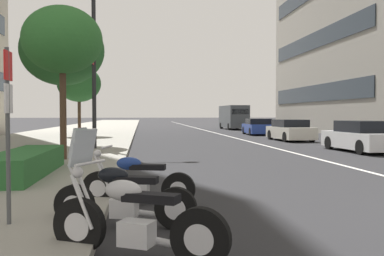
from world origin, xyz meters
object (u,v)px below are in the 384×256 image
car_mid_block_traffic (290,131)px  delivery_van_ahead (234,117)px  car_far_down_avenue (258,127)px  street_tree_mid_sidewalk (79,84)px  street_tree_by_lamp_post (62,50)px  motorcycle_mid_row (121,198)px  motorcycle_under_tarp (137,183)px  street_tree_far_plaza (62,41)px  street_lamp_with_banners (100,37)px  car_approaching_light (362,137)px  parking_sign_by_curb (8,114)px  motorcycle_far_end_row (134,221)px

car_mid_block_traffic → delivery_van_ahead: 20.50m
car_far_down_avenue → street_tree_mid_sidewalk: street_tree_mid_sidewalk is taller
street_tree_by_lamp_post → delivery_van_ahead: bearing=-28.4°
delivery_van_ahead → street_tree_mid_sidewalk: size_ratio=1.26×
motorcycle_mid_row → motorcycle_under_tarp: 1.53m
car_mid_block_traffic → street_tree_far_plaza: (-11.38, 11.89, 3.49)m
street_lamp_with_banners → street_tree_by_lamp_post: bearing=48.5°
car_far_down_avenue → street_lamp_with_banners: size_ratio=0.51×
car_far_down_avenue → delivery_van_ahead: 12.66m
car_approaching_light → parking_sign_by_curb: parking_sign_by_curb is taller
motorcycle_mid_row → parking_sign_by_curb: parking_sign_by_curb is taller
street_lamp_with_banners → street_tree_mid_sidewalk: street_lamp_with_banners is taller
street_tree_far_plaza → car_approaching_light: bearing=-75.2°
motorcycle_mid_row → street_tree_far_plaza: size_ratio=0.41×
parking_sign_by_curb → street_tree_mid_sidewalk: 24.71m
motorcycle_under_tarp → street_lamp_with_banners: street_lamp_with_banners is taller
motorcycle_far_end_row → car_mid_block_traffic: bearing=-87.0°
street_tree_by_lamp_post → street_tree_far_plaza: bearing=-170.1°
motorcycle_under_tarp → car_approaching_light: size_ratio=0.47×
motorcycle_mid_row → street_tree_mid_sidewalk: (24.27, 3.97, 3.33)m
delivery_van_ahead → street_tree_far_plaza: bearing=157.4°
motorcycle_under_tarp → car_far_down_avenue: car_far_down_avenue is taller
motorcycle_far_end_row → street_lamp_with_banners: street_lamp_with_banners is taller
street_lamp_with_banners → delivery_van_ahead: bearing=-23.6°
parking_sign_by_curb → street_tree_mid_sidewalk: street_tree_mid_sidewalk is taller
delivery_van_ahead → parking_sign_by_curb: delivery_van_ahead is taller
car_far_down_avenue → street_tree_far_plaza: bearing=150.9°
motorcycle_far_end_row → street_lamp_with_banners: 15.53m
street_lamp_with_banners → street_tree_by_lamp_post: street_lamp_with_banners is taller
motorcycle_mid_row → delivery_van_ahead: size_ratio=0.34×
car_approaching_light → car_mid_block_traffic: 8.14m
car_mid_block_traffic → car_far_down_avenue: (7.85, -0.07, -0.02)m
motorcycle_far_end_row → parking_sign_by_curb: bearing=-9.6°
car_far_down_avenue → street_tree_mid_sidewalk: bearing=107.2°
motorcycle_far_end_row → street_tree_by_lamp_post: (16.41, 3.64, 4.25)m
delivery_van_ahead → parking_sign_by_curb: bearing=162.8°
street_tree_far_plaza → motorcycle_far_end_row: bearing=-165.9°
motorcycle_under_tarp → street_tree_by_lamp_post: 14.53m
parking_sign_by_curb → street_lamp_with_banners: bearing=-0.0°
motorcycle_mid_row → street_lamp_with_banners: 14.10m
car_mid_block_traffic → street_tree_far_plaza: size_ratio=0.84×
street_lamp_with_banners → car_mid_block_traffic: bearing=-58.9°
street_tree_by_lamp_post → street_tree_mid_sidewalk: size_ratio=1.28×
street_tree_mid_sidewalk → street_tree_far_plaza: bearing=-174.0°
motorcycle_under_tarp → motorcycle_mid_row: bearing=95.3°
street_lamp_with_banners → street_tree_far_plaza: 4.85m
car_approaching_light → street_lamp_with_banners: 12.44m
car_far_down_avenue → street_tree_mid_sidewalk: (-3.50, 13.61, 3.14)m
delivery_van_ahead → street_tree_far_plaza: (-31.85, 12.65, 2.73)m
car_far_down_avenue → street_tree_far_plaza: (-19.24, 11.96, 3.50)m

